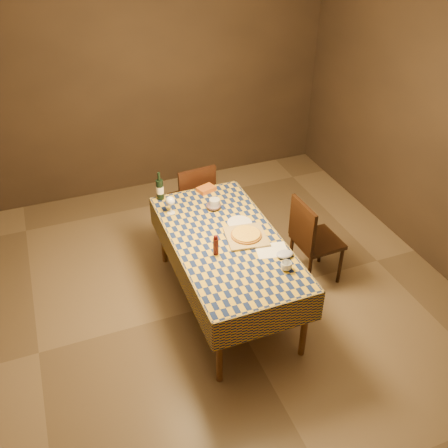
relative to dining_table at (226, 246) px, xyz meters
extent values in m
plane|color=brown|center=(0.00, 0.00, -0.69)|extent=(5.00, 5.00, 0.00)
plane|color=white|center=(0.00, 0.00, 2.01)|extent=(5.00, 5.00, 0.00)
cube|color=#34271D|center=(0.00, 2.50, 0.66)|extent=(4.50, 0.10, 2.70)
cube|color=#34271D|center=(2.25, 0.00, 0.66)|extent=(0.10, 5.00, 2.70)
cylinder|color=brown|center=(-0.38, -0.83, -0.32)|extent=(0.06, 0.06, 0.75)
cylinder|color=brown|center=(0.38, -0.83, -0.32)|extent=(0.06, 0.06, 0.75)
cylinder|color=brown|center=(-0.38, 0.83, -0.32)|extent=(0.06, 0.06, 0.75)
cylinder|color=brown|center=(0.38, 0.83, -0.32)|extent=(0.06, 0.06, 0.75)
cube|color=brown|center=(0.00, 0.00, 0.05)|extent=(0.90, 1.80, 0.03)
cube|color=brown|center=(0.00, 0.00, 0.07)|extent=(0.92, 1.82, 0.02)
cube|color=brown|center=(0.00, -0.92, -0.07)|extent=(0.94, 0.01, 0.30)
cube|color=brown|center=(0.00, 0.92, -0.07)|extent=(0.94, 0.01, 0.30)
cube|color=brown|center=(-0.47, 0.00, -0.07)|extent=(0.01, 1.84, 0.30)
cube|color=brown|center=(0.47, 0.00, -0.07)|extent=(0.01, 1.84, 0.30)
cube|color=#A78D4E|center=(0.17, -0.05, 0.09)|extent=(0.40, 0.40, 0.02)
cylinder|color=#935918|center=(0.17, -0.05, 0.11)|extent=(0.33, 0.33, 0.02)
cylinder|color=gold|center=(0.17, -0.05, 0.12)|extent=(0.30, 0.30, 0.01)
cylinder|color=#491111|center=(-0.16, -0.17, 0.16)|extent=(0.05, 0.05, 0.16)
sphere|color=#491111|center=(-0.16, -0.17, 0.26)|extent=(0.04, 0.04, 0.04)
imported|color=#644C54|center=(0.06, 0.50, 0.10)|extent=(0.16, 0.16, 0.04)
cylinder|color=white|center=(-0.34, 0.58, 0.08)|extent=(0.10, 0.10, 0.01)
cylinder|color=white|center=(-0.34, 0.58, 0.12)|extent=(0.01, 0.01, 0.08)
sphere|color=white|center=(-0.34, 0.58, 0.21)|extent=(0.09, 0.09, 0.09)
ellipsoid|color=#420808|center=(-0.34, 0.58, 0.20)|extent=(0.06, 0.06, 0.04)
cylinder|color=black|center=(-0.36, 0.86, 0.18)|extent=(0.08, 0.08, 0.21)
cylinder|color=black|center=(-0.36, 0.86, 0.33)|extent=(0.03, 0.03, 0.09)
cylinder|color=#EFE9CC|center=(-0.36, 0.86, 0.18)|extent=(0.08, 0.08, 0.08)
cylinder|color=silver|center=(0.09, 0.53, 0.12)|extent=(0.13, 0.13, 0.09)
cube|color=#B35617|center=(0.11, 0.84, 0.10)|extent=(0.20, 0.17, 0.04)
cylinder|color=silver|center=(0.21, 0.18, 0.08)|extent=(0.28, 0.28, 0.01)
imported|color=silver|center=(0.31, -0.57, 0.11)|extent=(0.11, 0.11, 0.07)
cube|color=white|center=(0.31, -0.30, 0.08)|extent=(0.31, 0.26, 0.00)
ellipsoid|color=#A0A7CD|center=(0.37, -0.41, 0.10)|extent=(0.18, 0.16, 0.04)
cube|color=black|center=(0.06, 1.22, -0.24)|extent=(0.46, 0.46, 0.04)
cube|color=black|center=(0.08, 1.03, 0.01)|extent=(0.42, 0.07, 0.46)
cylinder|color=black|center=(0.22, 1.42, -0.48)|extent=(0.04, 0.04, 0.43)
cylinder|color=black|center=(-0.14, 1.39, -0.48)|extent=(0.04, 0.04, 0.43)
cylinder|color=black|center=(0.25, 1.06, -0.48)|extent=(0.04, 0.04, 0.43)
cylinder|color=black|center=(-0.10, 1.03, -0.48)|extent=(0.04, 0.04, 0.43)
cube|color=black|center=(0.99, 0.04, -0.24)|extent=(0.43, 0.43, 0.04)
cube|color=black|center=(0.79, 0.03, 0.01)|extent=(0.05, 0.42, 0.46)
cylinder|color=black|center=(1.18, -0.14, -0.48)|extent=(0.04, 0.04, 0.43)
cylinder|color=black|center=(1.16, 0.22, -0.48)|extent=(0.04, 0.04, 0.43)
cylinder|color=black|center=(0.82, -0.15, -0.48)|extent=(0.04, 0.04, 0.43)
cylinder|color=black|center=(0.80, 0.21, -0.48)|extent=(0.04, 0.04, 0.43)
camera|label=1|loc=(-1.30, -3.30, 2.74)|focal=40.00mm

